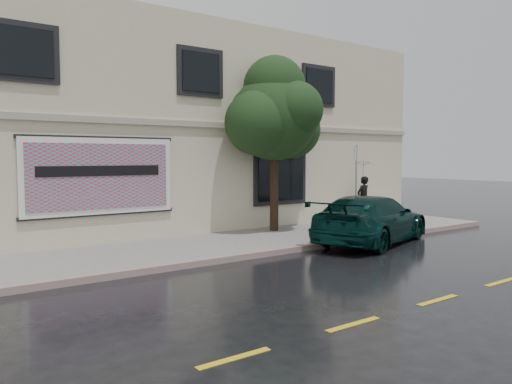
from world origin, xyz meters
TOP-DOWN VIEW (x-y plane):
  - ground at (0.00, 0.00)m, footprint 90.00×90.00m
  - sidewalk at (0.00, 3.25)m, footprint 20.00×3.50m
  - curb at (0.00, 1.50)m, footprint 20.00×0.18m
  - road_marking at (0.00, -3.50)m, footprint 19.00×0.12m
  - building at (0.00, 9.00)m, footprint 20.00×8.12m
  - billboard at (-3.20, 4.92)m, footprint 4.30×0.16m
  - car at (3.65, 1.20)m, footprint 5.41×3.61m
  - pedestrian at (6.86, 4.38)m, footprint 0.64×0.45m
  - umbrella at (6.86, 4.38)m, footprint 0.93×0.93m
  - street_tree at (2.32, 4.19)m, footprint 2.82×2.82m
  - sign_pole at (5.08, 3.13)m, footprint 0.34×0.12m

SIDE VIEW (x-z plane):
  - ground at x=0.00m, z-range 0.00..0.00m
  - road_marking at x=0.00m, z-range 0.00..0.01m
  - sidewalk at x=0.00m, z-range 0.00..0.15m
  - curb at x=0.00m, z-range -0.01..0.15m
  - car at x=3.65m, z-range 0.00..1.45m
  - pedestrian at x=6.86m, z-range 0.15..1.84m
  - sign_pole at x=5.08m, z-range 0.42..3.24m
  - billboard at x=-3.20m, z-range 0.95..3.15m
  - umbrella at x=6.86m, z-range 1.84..2.47m
  - building at x=0.00m, z-range 0.00..7.00m
  - street_tree at x=2.32m, z-range 1.28..6.41m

